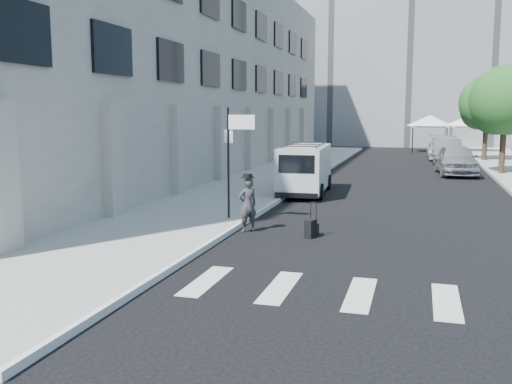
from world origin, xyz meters
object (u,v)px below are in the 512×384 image
Objects in this scene: briefcase at (315,230)px; parked_car_a at (456,160)px; parked_car_b at (447,151)px; parked_car_c at (444,148)px; businessman at (248,205)px; suitcase at (311,228)px; cargo_van at (305,169)px.

parked_car_a is at bearing 83.80° from briefcase.
parked_car_b is 3.84m from parked_car_c.
businessman is 3.64× the size of briefcase.
cargo_van is (-1.85, 8.64, 0.81)m from suitcase.
parked_car_c is (4.59, 28.85, 0.69)m from briefcase.
cargo_van reaches higher than suitcase.
businessman is 0.32× the size of parked_car_a.
parked_car_a is at bearing 51.30° from cargo_van.
suitcase is 8.87m from cargo_van.
cargo_van is at bearing -111.54° from parked_car_b.
parked_car_a reaches higher than suitcase.
cargo_van reaches higher than businessman.
cargo_van is at bearing 111.81° from briefcase.
suitcase is at bearing 128.34° from businessman.
businessman reaches higher than briefcase.
parked_car_a is at bearing -153.77° from businessman.
businessman is 0.29× the size of cargo_van.
parked_car_b is (6.51, 16.64, -0.24)m from cargo_van.
parked_car_b reaches higher than businessman.
briefcase is 0.29m from suitcase.
parked_car_a is 0.85× the size of parked_car_c.
parked_car_b reaches higher than briefcase.
parked_car_a reaches higher than briefcase.
parked_car_b is (4.59, 25.01, 0.66)m from briefcase.
parked_car_a is 1.00× the size of parked_car_b.
briefcase is at bearing -109.56° from parked_car_a.
cargo_van is 11.61m from parked_car_a.
parked_car_a is (4.87, 18.10, 0.59)m from suitcase.
parked_car_c is at bearing 69.05° from cargo_van.
businessman is 8.34m from cargo_van.
briefcase is at bearing -100.57° from parked_car_b.
cargo_van is 21.49m from parked_car_c.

